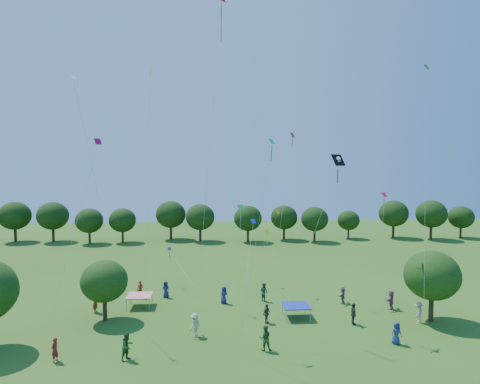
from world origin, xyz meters
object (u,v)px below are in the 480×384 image
at_px(tent_red_stripe, 140,296).
at_px(tent_blue, 296,306).
at_px(red_high_kite, 217,54).
at_px(near_tree_north, 104,281).
at_px(pirate_kite, 337,164).
at_px(near_tree_east, 432,275).

bearing_deg(tent_red_stripe, tent_blue, -15.62).
bearing_deg(red_high_kite, near_tree_north, -179.79).
xyz_separation_m(near_tree_north, red_high_kite, (9.41, 0.03, 18.69)).
relative_size(tent_blue, red_high_kite, 0.08).
xyz_separation_m(tent_red_stripe, red_high_kite, (7.07, -3.24, 20.98)).
bearing_deg(pirate_kite, near_tree_east, 4.35).
distance_m(tent_red_stripe, pirate_kite, 21.15).
relative_size(near_tree_north, tent_red_stripe, 2.30).
bearing_deg(near_tree_east, red_high_kite, 173.08).
bearing_deg(near_tree_north, pirate_kite, -8.33).
distance_m(near_tree_north, tent_red_stripe, 4.62).
distance_m(tent_red_stripe, red_high_kite, 22.37).
height_order(near_tree_east, tent_red_stripe, near_tree_east).
height_order(near_tree_north, near_tree_east, near_tree_east).
relative_size(pirate_kite, red_high_kite, 0.48).
distance_m(near_tree_east, tent_blue, 11.47).
bearing_deg(near_tree_east, tent_red_stripe, 167.71).
bearing_deg(tent_blue, near_tree_east, -8.05).
relative_size(tent_red_stripe, tent_blue, 1.00).
bearing_deg(tent_blue, tent_red_stripe, 164.38).
xyz_separation_m(tent_blue, red_high_kite, (-6.59, 0.58, 20.98)).
height_order(tent_red_stripe, pirate_kite, pirate_kite).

